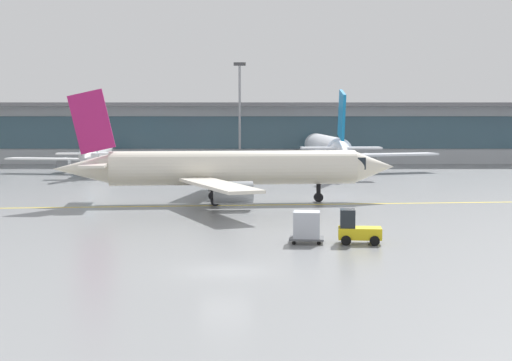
% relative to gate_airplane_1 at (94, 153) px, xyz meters
% --- Properties ---
extents(ground_plane, '(400.00, 400.00, 0.00)m').
position_rel_gate_airplane_1_xyz_m(ground_plane, '(19.86, -66.16, -2.56)').
color(ground_plane, gray).
extents(taxiway_centreline_stripe, '(109.45, 11.74, 0.01)m').
position_rel_gate_airplane_1_xyz_m(taxiway_centreline_stripe, '(19.45, -38.05, -2.55)').
color(taxiway_centreline_stripe, yellow).
rests_on(taxiway_centreline_stripe, ground_plane).
extents(terminal_concourse, '(175.47, 11.00, 9.60)m').
position_rel_gate_airplane_1_xyz_m(terminal_concourse, '(19.86, 21.04, 2.36)').
color(terminal_concourse, '#B2B7BC').
rests_on(terminal_concourse, ground_plane).
extents(gate_airplane_1, '(23.85, 25.76, 8.53)m').
position_rel_gate_airplane_1_xyz_m(gate_airplane_1, '(0.00, 0.00, 0.00)').
color(gate_airplane_1, white).
rests_on(gate_airplane_1, ground_plane).
extents(gate_airplane_2, '(30.19, 32.49, 10.76)m').
position_rel_gate_airplane_1_xyz_m(gate_airplane_2, '(30.92, 0.32, 0.67)').
color(gate_airplane_2, silver).
rests_on(gate_airplane_2, ground_plane).
extents(taxiing_regional_jet, '(30.31, 28.03, 10.03)m').
position_rel_gate_airplane_1_xyz_m(taxiing_regional_jet, '(19.07, -36.09, 0.45)').
color(taxiing_regional_jet, silver).
rests_on(taxiing_regional_jet, ground_plane).
extents(baggage_tug, '(2.71, 1.81, 2.10)m').
position_rel_gate_airplane_1_xyz_m(baggage_tug, '(27.49, -57.91, -1.66)').
color(baggage_tug, yellow).
rests_on(baggage_tug, ground_plane).
extents(cargo_dolly_lead, '(2.23, 1.77, 1.94)m').
position_rel_gate_airplane_1_xyz_m(cargo_dolly_lead, '(24.50, -57.66, -1.50)').
color(cargo_dolly_lead, '#595B60').
rests_on(cargo_dolly_lead, ground_plane).
extents(apron_light_mast_1, '(1.80, 0.36, 15.53)m').
position_rel_gate_airplane_1_xyz_m(apron_light_mast_1, '(18.97, 12.58, 5.90)').
color(apron_light_mast_1, gray).
rests_on(apron_light_mast_1, ground_plane).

